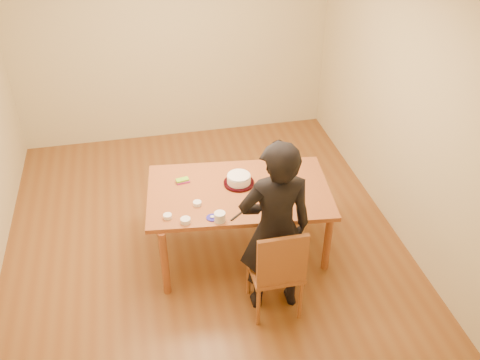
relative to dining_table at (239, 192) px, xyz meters
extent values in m
cube|color=brown|center=(-0.32, 0.26, -0.73)|extent=(4.00, 4.50, 0.00)
cube|color=#C6BB89|center=(-0.32, 2.51, 0.62)|extent=(4.00, 0.00, 2.70)
cube|color=#C6BB89|center=(1.68, 0.26, 0.62)|extent=(0.00, 4.50, 2.70)
cube|color=brown|center=(0.00, 0.00, 0.00)|extent=(1.80, 1.19, 0.04)
cube|color=brown|center=(0.15, -0.77, -0.28)|extent=(0.43, 0.43, 0.04)
cylinder|color=#B30B29|center=(0.02, 0.10, 0.03)|extent=(0.29, 0.29, 0.02)
cylinder|color=white|center=(0.02, 0.10, 0.08)|extent=(0.22, 0.22, 0.07)
ellipsoid|color=white|center=(0.02, 0.10, 0.13)|extent=(0.22, 0.22, 0.03)
cylinder|color=white|center=(-0.26, -0.41, 0.06)|extent=(0.10, 0.10, 0.09)
cylinder|color=#1E179A|center=(-0.31, -0.36, 0.03)|extent=(0.10, 0.10, 0.01)
ellipsoid|color=white|center=(-0.31, -0.36, 0.04)|extent=(0.04, 0.04, 0.02)
cylinder|color=white|center=(-0.55, -0.37, 0.04)|extent=(0.09, 0.09, 0.04)
cylinder|color=white|center=(-0.41, -0.15, 0.04)|extent=(0.08, 0.08, 0.04)
cylinder|color=white|center=(-0.69, -0.27, 0.04)|extent=(0.07, 0.07, 0.04)
cube|color=#E03476|center=(-0.50, 0.23, 0.03)|extent=(0.13, 0.08, 0.02)
cube|color=green|center=(-0.50, 0.24, 0.05)|extent=(0.13, 0.08, 0.02)
cube|color=black|center=(-0.09, -0.38, 0.03)|extent=(0.14, 0.12, 0.01)
imported|color=black|center=(0.15, -0.73, 0.11)|extent=(0.63, 0.42, 1.69)
camera|label=1|loc=(-0.84, -3.96, 2.95)|focal=40.00mm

